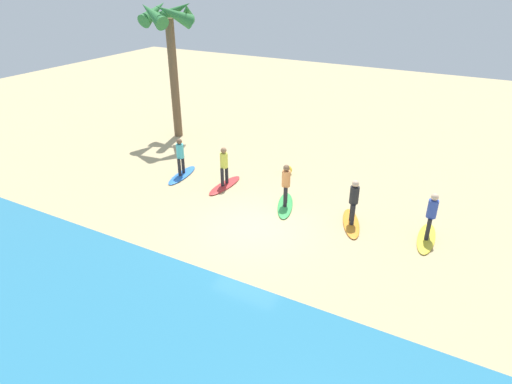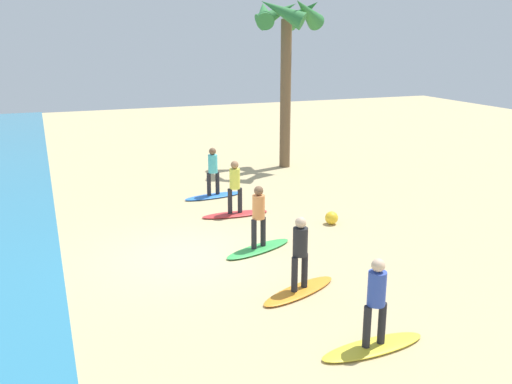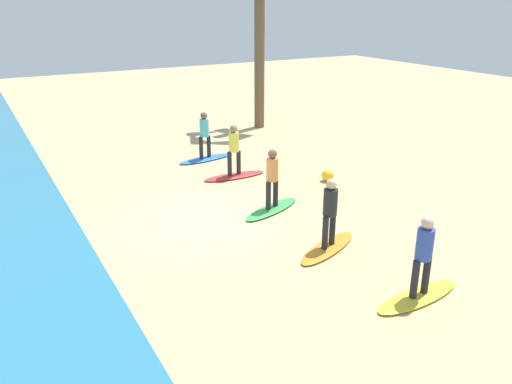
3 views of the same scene
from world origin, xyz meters
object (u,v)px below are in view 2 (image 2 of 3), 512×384
surfboard_green (259,249)px  surfer_red (235,183)px  surfboard_orange (299,291)px  surfer_orange (300,248)px  surfer_yellow (376,296)px  surfer_blue (213,168)px  surfboard_yellow (373,347)px  palm_tree (286,30)px  beach_ball (332,218)px  surfboard_blue (213,196)px  surfer_green (259,212)px  surfboard_red (235,214)px

surfboard_green → surfer_red: (2.97, -0.38, 0.99)m
surfboard_orange → surfer_orange: surfer_orange is taller
surfer_yellow → surfer_orange: (2.53, 0.26, 0.00)m
surfer_blue → surfer_red: bearing=-179.2°
surfboard_yellow → surfboard_orange: 2.54m
surfboard_orange → surfer_orange: bearing=-0.0°
surfboard_yellow → palm_tree: palm_tree is taller
beach_ball → surfboard_green: bearing=112.9°
surfboard_blue → surfer_red: bearing=83.5°
surfboard_yellow → surfer_red: (8.13, -0.21, 0.99)m
surfer_blue → palm_tree: bearing=-51.0°
surfboard_green → palm_tree: size_ratio=0.30×
surfer_orange → surfer_green: bearing=-1.8°
surfboard_yellow → surfboard_orange: (2.53, 0.26, 0.00)m
surfer_green → surfer_orange: bearing=178.2°
surfboard_orange → surfboard_green: same height
surfer_orange → beach_ball: 4.83m
surfer_yellow → surfboard_yellow: bearing=-90.0°
surfer_yellow → palm_tree: bearing=-17.6°
surfer_green → surfer_blue: bearing=-3.9°
surfboard_green → palm_tree: bearing=-139.0°
surfboard_orange → surfboard_blue: (7.80, -0.44, 0.00)m
surfer_orange → palm_tree: 12.92m
surfer_red → palm_tree: bearing=-36.6°
surfer_orange → palm_tree: palm_tree is taller
surfboard_yellow → surfer_orange: 2.73m
surfer_blue → surfer_yellow: bearing=179.0°
surfboard_yellow → surfer_yellow: bearing=-3.6°
surfboard_yellow → surfboard_blue: same height
surfboard_red → surfer_yellow: bearing=90.8°
beach_ball → surfboard_orange: bearing=143.1°
surfboard_yellow → surfboard_blue: 10.33m
surfboard_orange → surfboard_red: 5.62m
surfer_orange → surfer_red: size_ratio=1.00×
surfboard_red → surfer_blue: 2.42m
surfboard_red → palm_tree: palm_tree is taller
surfboard_orange → beach_ball: (3.81, -2.86, 0.15)m
beach_ball → surfboard_red: bearing=53.1°
surfer_green → surfer_blue: (5.17, -0.35, 0.00)m
surfer_green → surfboard_blue: (5.17, -0.35, -0.99)m
surfer_orange → surfer_blue: size_ratio=1.00×
surfer_yellow → surfer_red: same height
surfboard_yellow → beach_ball: bearing=-115.9°
surfboard_green → surfer_red: bearing=-118.4°
surfer_yellow → surfboard_green: 5.26m
surfboard_yellow → surfer_yellow: size_ratio=1.28×
surfboard_yellow → palm_tree: (13.71, -4.36, 5.54)m
surfboard_blue → surfer_blue: bearing=-0.0°
surfboard_blue → palm_tree: 7.72m
surfboard_yellow → surfer_orange: bearing=-87.8°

